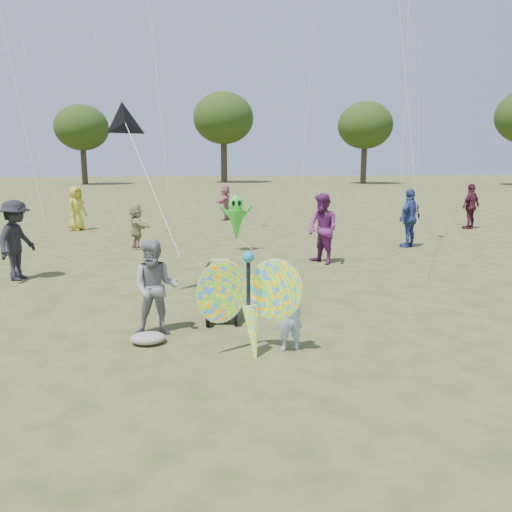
{
  "coord_description": "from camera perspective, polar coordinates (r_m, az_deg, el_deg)",
  "views": [
    {
      "loc": [
        -1.2,
        -7.17,
        2.79
      ],
      "look_at": [
        -0.2,
        1.5,
        1.1
      ],
      "focal_mm": 35.0,
      "sensor_mm": 36.0,
      "label": 1
    }
  ],
  "objects": [
    {
      "name": "crowd_b",
      "position": [
        12.89,
        -25.69,
        1.62
      ],
      "size": [
        0.98,
        1.35,
        1.88
      ],
      "primitive_type": "imported",
      "rotation": [
        0.0,
        0.0,
        1.32
      ],
      "color": "black",
      "rests_on": "ground"
    },
    {
      "name": "delta_kite_rig",
      "position": [
        10.03,
        -14.68,
        14.44
      ],
      "size": [
        1.48,
        2.3,
        2.64
      ],
      "color": "black",
      "rests_on": "ground"
    },
    {
      "name": "crowd_e",
      "position": [
        13.56,
        7.62,
        3.08
      ],
      "size": [
        1.07,
        1.15,
        1.9
      ],
      "primitive_type": "imported",
      "rotation": [
        0.0,
        0.0,
        5.19
      ],
      "color": "#692361",
      "rests_on": "ground"
    },
    {
      "name": "crowd_d",
      "position": [
        16.22,
        -13.47,
        3.3
      ],
      "size": [
        0.94,
        1.37,
        1.42
      ],
      "primitive_type": "imported",
      "rotation": [
        0.0,
        0.0,
        2.01
      ],
      "color": "tan",
      "rests_on": "ground"
    },
    {
      "name": "crowd_j",
      "position": [
        23.5,
        -3.55,
        6.14
      ],
      "size": [
        0.96,
        1.6,
        1.65
      ],
      "primitive_type": "imported",
      "rotation": [
        0.0,
        0.0,
        4.38
      ],
      "color": "#B9697C",
      "rests_on": "ground"
    },
    {
      "name": "butterfly_kite",
      "position": [
        7.18,
        -0.7,
        -5.5
      ],
      "size": [
        1.74,
        0.75,
        1.72
      ],
      "color": "#FB5427",
      "rests_on": "ground"
    },
    {
      "name": "grey_bag",
      "position": [
        7.96,
        -12.25,
        -9.15
      ],
      "size": [
        0.54,
        0.44,
        0.17
      ],
      "primitive_type": "ellipsoid",
      "color": "gray",
      "rests_on": "ground"
    },
    {
      "name": "alien_kite",
      "position": [
        15.34,
        -2.29,
        4.14
      ],
      "size": [
        1.12,
        0.69,
        1.74
      ],
      "color": "green",
      "rests_on": "ground"
    },
    {
      "name": "ground",
      "position": [
        7.78,
        2.77,
        -10.06
      ],
      "size": [
        160.0,
        160.0,
        0.0
      ],
      "primitive_type": "plane",
      "color": "#51592B",
      "rests_on": "ground"
    },
    {
      "name": "crowd_h",
      "position": [
        22.19,
        23.33,
        5.24
      ],
      "size": [
        1.16,
        0.92,
        1.84
      ],
      "primitive_type": "imported",
      "rotation": [
        0.0,
        0.0,
        3.66
      ],
      "color": "#501A29",
      "rests_on": "ground"
    },
    {
      "name": "adult_man",
      "position": [
        8.14,
        -11.43,
        -3.57
      ],
      "size": [
        0.79,
        0.63,
        1.55
      ],
      "primitive_type": "imported",
      "rotation": [
        0.0,
        0.0,
        -0.06
      ],
      "color": "gray",
      "rests_on": "ground"
    },
    {
      "name": "child_girl",
      "position": [
        7.39,
        3.88,
        -6.71
      ],
      "size": [
        0.44,
        0.33,
        1.1
      ],
      "primitive_type": "imported",
      "rotation": [
        0.0,
        0.0,
        3.33
      ],
      "color": "#A1BAE4",
      "rests_on": "ground"
    },
    {
      "name": "crowd_c",
      "position": [
        16.8,
        17.17,
        4.16
      ],
      "size": [
        1.16,
        1.03,
        1.88
      ],
      "primitive_type": "imported",
      "rotation": [
        0.0,
        0.0,
        3.78
      ],
      "color": "navy",
      "rests_on": "ground"
    },
    {
      "name": "crowd_g",
      "position": [
        21.18,
        -19.85,
        5.13
      ],
      "size": [
        0.93,
        1.02,
        1.75
      ],
      "primitive_type": "imported",
      "rotation": [
        0.0,
        0.0,
        1.0
      ],
      "color": "gold",
      "rests_on": "ground"
    },
    {
      "name": "tree_line",
      "position": [
        52.54,
        -1.27,
        15.41
      ],
      "size": [
        91.78,
        33.6,
        10.79
      ],
      "color": "#3A2D21",
      "rests_on": "ground"
    },
    {
      "name": "jogging_stroller",
      "position": [
        8.83,
        -4.08,
        -3.34
      ],
      "size": [
        0.56,
        1.08,
        1.09
      ],
      "rotation": [
        0.0,
        0.0,
        -0.1
      ],
      "color": "black",
      "rests_on": "ground"
    }
  ]
}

